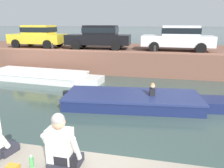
# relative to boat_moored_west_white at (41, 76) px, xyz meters

# --- Properties ---
(ground_plane) EXTENTS (400.00, 400.00, 0.00)m
(ground_plane) POSITION_rel_boat_moored_west_white_xyz_m (5.58, -3.08, -0.22)
(ground_plane) COLOR #384C47
(far_quay_wall) EXTENTS (60.00, 6.00, 1.44)m
(far_quay_wall) POSITION_rel_boat_moored_west_white_xyz_m (5.58, 4.67, 0.50)
(far_quay_wall) COLOR brown
(far_quay_wall) RESTS_ON ground
(far_wall_coping) EXTENTS (60.00, 0.24, 0.08)m
(far_wall_coping) POSITION_rel_boat_moored_west_white_xyz_m (5.58, 1.79, 1.26)
(far_wall_coping) COLOR #925F4C
(far_wall_coping) RESTS_ON far_quay_wall
(boat_moored_west_white) EXTENTS (6.90, 2.50, 0.44)m
(boat_moored_west_white) POSITION_rel_boat_moored_west_white_xyz_m (0.00, 0.00, 0.00)
(boat_moored_west_white) COLOR white
(boat_moored_west_white) RESTS_ON ground
(motorboat_passing) EXTENTS (6.35, 2.45, 0.96)m
(motorboat_passing) POSITION_rel_boat_moored_west_white_xyz_m (5.88, -3.01, 0.02)
(motorboat_passing) COLOR navy
(motorboat_passing) RESTS_ON ground
(car_leftmost_yellow) EXTENTS (3.88, 1.97, 1.54)m
(car_leftmost_yellow) POSITION_rel_boat_moored_west_white_xyz_m (-1.89, 3.30, 2.07)
(car_leftmost_yellow) COLOR yellow
(car_leftmost_yellow) RESTS_ON far_quay_wall
(car_left_inner_black) EXTENTS (4.31, 2.04, 1.54)m
(car_left_inner_black) POSITION_rel_boat_moored_west_white_xyz_m (2.59, 3.30, 2.07)
(car_left_inner_black) COLOR black
(car_left_inner_black) RESTS_ON far_quay_wall
(car_centre_white) EXTENTS (4.35, 2.16, 1.54)m
(car_centre_white) POSITION_rel_boat_moored_west_white_xyz_m (7.66, 3.30, 2.07)
(car_centre_white) COLOR white
(car_centre_white) RESTS_ON far_quay_wall
(mooring_bollard_west) EXTENTS (0.15, 0.15, 0.44)m
(mooring_bollard_west) POSITION_rel_boat_moored_west_white_xyz_m (-0.16, 1.92, 1.46)
(mooring_bollard_west) COLOR #2D2B28
(mooring_bollard_west) RESTS_ON far_quay_wall
(mooring_bollard_mid) EXTENTS (0.15, 0.15, 0.44)m
(mooring_bollard_mid) POSITION_rel_boat_moored_west_white_xyz_m (6.29, 1.92, 1.46)
(mooring_bollard_mid) COLOR #2D2B28
(mooring_bollard_mid) RESTS_ON far_quay_wall
(person_seated_right) EXTENTS (0.53, 0.52, 0.97)m
(person_seated_right) POSITION_rel_boat_moored_west_white_xyz_m (5.25, -8.40, 1.12)
(person_seated_right) COLOR #282833
(person_seated_right) RESTS_ON near_quay
(bottle_drink) EXTENTS (0.06, 0.06, 0.20)m
(bottle_drink) POSITION_rel_boat_moored_west_white_xyz_m (4.73, -8.42, 0.84)
(bottle_drink) COLOR #4CB259
(bottle_drink) RESTS_ON near_quay
(backpack_on_ledge) EXTENTS (0.28, 0.24, 0.41)m
(backpack_on_ledge) POSITION_rel_boat_moored_west_white_xyz_m (5.33, -8.45, 0.91)
(backpack_on_ledge) COLOR black
(backpack_on_ledge) RESTS_ON near_quay
(snack_bag) EXTENTS (0.18, 0.12, 0.10)m
(snack_bag) POSITION_rel_boat_moored_west_white_xyz_m (4.51, -8.57, 0.80)
(snack_bag) COLOR orange
(snack_bag) RESTS_ON near_quay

